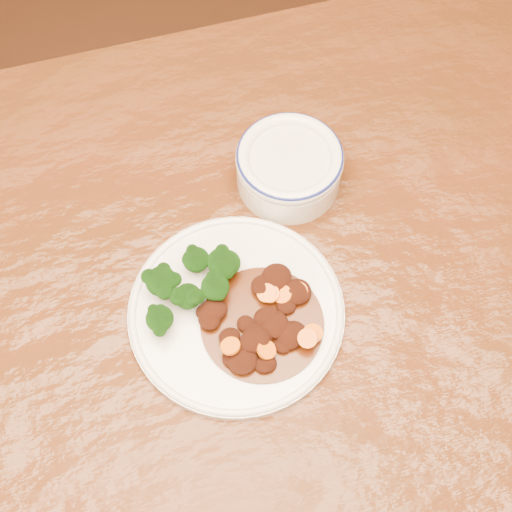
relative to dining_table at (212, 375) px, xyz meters
name	(u,v)px	position (x,y,z in m)	size (l,w,h in m)	color
ground	(231,477)	(0.00, 0.00, -0.67)	(4.00, 4.00, 0.00)	#402410
dining_table	(212,375)	(0.00, 0.00, 0.00)	(1.54, 0.97, 0.75)	#4C1F0D
dinner_plate	(236,312)	(0.04, 0.03, 0.09)	(0.23, 0.23, 0.01)	white
broccoli_florets	(195,280)	(0.01, 0.07, 0.11)	(0.11, 0.08, 0.04)	#69974E
mince_stew	(263,322)	(0.06, 0.01, 0.10)	(0.13, 0.13, 0.03)	#471707
dip_bowl	(289,166)	(0.15, 0.17, 0.11)	(0.12, 0.12, 0.06)	silver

